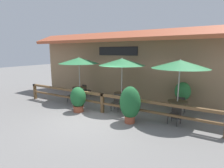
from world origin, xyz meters
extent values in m
plane|color=slate|center=(0.00, 0.00, 0.00)|extent=(60.00, 60.00, 0.00)
cube|color=#997A56|center=(0.00, 4.20, 1.80)|extent=(14.00, 0.40, 3.60)
cube|color=#B25133|center=(0.00, 3.65, 3.88)|extent=(14.28, 1.48, 0.70)
cube|color=black|center=(-0.76, 3.97, 3.00)|extent=(2.73, 0.04, 0.53)
cube|color=brown|center=(0.00, 1.05, 0.89)|extent=(10.40, 0.14, 0.11)
cube|color=brown|center=(0.00, 1.05, 0.47)|extent=(10.40, 0.10, 0.09)
cube|color=brown|center=(-5.13, 1.05, 0.47)|extent=(0.14, 0.14, 0.95)
cube|color=brown|center=(0.00, 1.05, 0.47)|extent=(0.14, 0.14, 0.95)
cylinder|color=#B7B2A8|center=(-2.54, 2.36, 1.15)|extent=(0.06, 0.06, 2.31)
cone|color=#33844C|center=(-2.54, 2.36, 2.43)|extent=(2.45, 2.45, 0.36)
sphere|color=#B2ADA3|center=(-2.54, 2.36, 2.62)|extent=(0.07, 0.07, 0.07)
cylinder|color=#4C3826|center=(-2.54, 2.36, 0.75)|extent=(0.87, 0.87, 0.05)
cylinder|color=#333333|center=(-2.54, 2.36, 0.36)|extent=(0.07, 0.07, 0.73)
cylinder|color=#333333|center=(-2.54, 2.36, 0.01)|extent=(0.48, 0.48, 0.03)
cube|color=#332D28|center=(-2.51, 1.61, 0.41)|extent=(0.48, 0.48, 0.05)
cube|color=#332D28|center=(-2.48, 1.80, 0.63)|extent=(0.40, 0.10, 0.40)
cylinder|color=#2D2D2D|center=(-2.73, 1.45, 0.19)|extent=(0.04, 0.04, 0.38)
cylinder|color=#2D2D2D|center=(-2.35, 1.39, 0.19)|extent=(0.04, 0.04, 0.38)
cylinder|color=#2D2D2D|center=(-2.67, 1.83, 0.19)|extent=(0.04, 0.04, 0.38)
cylinder|color=#2D2D2D|center=(-2.29, 1.77, 0.19)|extent=(0.04, 0.04, 0.38)
cube|color=#332D28|center=(-2.62, 3.12, 0.41)|extent=(0.47, 0.47, 0.05)
cube|color=#332D28|center=(-2.65, 2.93, 0.63)|extent=(0.40, 0.08, 0.40)
cylinder|color=#2D2D2D|center=(-2.41, 3.28, 0.19)|extent=(0.04, 0.04, 0.38)
cylinder|color=#2D2D2D|center=(-2.79, 3.33, 0.19)|extent=(0.04, 0.04, 0.38)
cylinder|color=#2D2D2D|center=(-2.46, 2.91, 0.19)|extent=(0.04, 0.04, 0.38)
cylinder|color=#2D2D2D|center=(-2.83, 2.95, 0.19)|extent=(0.04, 0.04, 0.38)
cylinder|color=#B7B2A8|center=(0.37, 2.39, 1.15)|extent=(0.06, 0.06, 2.31)
cone|color=#33844C|center=(0.37, 2.39, 2.43)|extent=(2.45, 2.45, 0.36)
sphere|color=#B2ADA3|center=(0.37, 2.39, 2.62)|extent=(0.07, 0.07, 0.07)
cylinder|color=#4C3826|center=(0.37, 2.39, 0.75)|extent=(0.87, 0.87, 0.05)
cylinder|color=#333333|center=(0.37, 2.39, 0.36)|extent=(0.07, 0.07, 0.73)
cylinder|color=#333333|center=(0.37, 2.39, 0.01)|extent=(0.48, 0.48, 0.03)
cube|color=#332D28|center=(0.43, 1.66, 0.41)|extent=(0.46, 0.46, 0.05)
cube|color=#332D28|center=(0.41, 1.84, 0.63)|extent=(0.40, 0.07, 0.40)
cylinder|color=#2D2D2D|center=(0.26, 1.45, 0.19)|extent=(0.04, 0.04, 0.38)
cylinder|color=#2D2D2D|center=(0.64, 1.48, 0.19)|extent=(0.04, 0.04, 0.38)
cylinder|color=#2D2D2D|center=(0.23, 1.83, 0.19)|extent=(0.04, 0.04, 0.38)
cylinder|color=#2D2D2D|center=(0.60, 1.86, 0.19)|extent=(0.04, 0.04, 0.38)
cube|color=#332D28|center=(0.34, 3.12, 0.41)|extent=(0.42, 0.42, 0.05)
cube|color=#332D28|center=(0.35, 2.93, 0.63)|extent=(0.40, 0.04, 0.40)
cylinder|color=#2D2D2D|center=(0.53, 3.31, 0.19)|extent=(0.04, 0.04, 0.38)
cylinder|color=#2D2D2D|center=(0.15, 3.31, 0.19)|extent=(0.04, 0.04, 0.38)
cylinder|color=#2D2D2D|center=(0.54, 2.93, 0.19)|extent=(0.04, 0.04, 0.38)
cylinder|color=#2D2D2D|center=(0.16, 2.93, 0.19)|extent=(0.04, 0.04, 0.38)
cylinder|color=#B7B2A8|center=(3.29, 2.18, 1.15)|extent=(0.06, 0.06, 2.31)
cone|color=#33844C|center=(3.29, 2.18, 2.43)|extent=(2.45, 2.45, 0.36)
sphere|color=#B2ADA3|center=(3.29, 2.18, 2.62)|extent=(0.07, 0.07, 0.07)
cylinder|color=#4C3826|center=(3.29, 2.18, 0.75)|extent=(0.87, 0.87, 0.05)
cylinder|color=#333333|center=(3.29, 2.18, 0.36)|extent=(0.07, 0.07, 0.73)
cylinder|color=#333333|center=(3.29, 2.18, 0.01)|extent=(0.48, 0.48, 0.03)
cube|color=#332D28|center=(3.34, 1.39, 0.41)|extent=(0.49, 0.49, 0.05)
cube|color=#332D28|center=(3.37, 1.58, 0.63)|extent=(0.40, 0.11, 0.40)
cylinder|color=#2D2D2D|center=(3.11, 1.24, 0.19)|extent=(0.04, 0.04, 0.38)
cylinder|color=#2D2D2D|center=(3.49, 1.17, 0.19)|extent=(0.04, 0.04, 0.38)
cylinder|color=#2D2D2D|center=(3.19, 1.62, 0.19)|extent=(0.04, 0.04, 0.38)
cylinder|color=#2D2D2D|center=(3.56, 1.54, 0.19)|extent=(0.04, 0.04, 0.38)
cube|color=#332D28|center=(3.33, 2.96, 0.41)|extent=(0.42, 0.42, 0.05)
cube|color=#332D28|center=(3.33, 2.77, 0.63)|extent=(0.40, 0.04, 0.40)
cylinder|color=#2D2D2D|center=(3.52, 3.15, 0.19)|extent=(0.04, 0.04, 0.38)
cylinder|color=#2D2D2D|center=(3.14, 3.15, 0.19)|extent=(0.04, 0.04, 0.38)
cylinder|color=#2D2D2D|center=(3.52, 2.77, 0.19)|extent=(0.04, 0.04, 0.38)
cylinder|color=#2D2D2D|center=(3.14, 2.77, 0.19)|extent=(0.04, 0.04, 0.38)
cylinder|color=#9E4C33|center=(1.68, 0.60, 0.15)|extent=(0.44, 0.44, 0.30)
cylinder|color=#9E4C33|center=(1.68, 0.60, 0.28)|extent=(0.47, 0.47, 0.04)
ellipsoid|color=#1E5B2D|center=(1.68, 0.60, 0.88)|extent=(0.89, 0.80, 1.36)
cylinder|color=#9E4C33|center=(-1.13, 0.57, 0.15)|extent=(0.50, 0.50, 0.31)
cylinder|color=#9E4C33|center=(-1.13, 0.57, 0.29)|extent=(0.54, 0.54, 0.04)
ellipsoid|color=#1E5B2D|center=(-1.13, 0.57, 0.74)|extent=(0.80, 0.72, 1.02)
cylinder|color=#B7AD99|center=(3.29, 3.55, 0.18)|extent=(0.41, 0.41, 0.36)
cylinder|color=#B7AD99|center=(3.29, 3.55, 0.34)|extent=(0.45, 0.45, 0.04)
cylinder|color=brown|center=(3.29, 3.55, 0.51)|extent=(0.07, 0.07, 0.28)
ellipsoid|color=#338442|center=(3.29, 3.55, 0.97)|extent=(0.80, 0.72, 0.95)
camera|label=1|loc=(4.56, -5.82, 2.97)|focal=28.00mm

